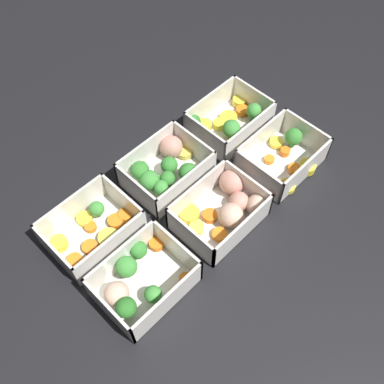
% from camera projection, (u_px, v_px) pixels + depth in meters
% --- Properties ---
extents(ground_plane, '(4.00, 4.00, 0.00)m').
position_uv_depth(ground_plane, '(192.00, 198.00, 0.90)').
color(ground_plane, black).
extents(container_near_left, '(0.17, 0.14, 0.07)m').
position_uv_depth(container_near_left, '(229.00, 122.00, 0.98)').
color(container_near_left, silver).
rests_on(container_near_left, ground_plane).
extents(container_near_center, '(0.17, 0.14, 0.07)m').
position_uv_depth(container_near_center, '(166.00, 168.00, 0.91)').
color(container_near_center, silver).
rests_on(container_near_center, ground_plane).
extents(container_near_right, '(0.17, 0.12, 0.07)m').
position_uv_depth(container_near_right, '(93.00, 231.00, 0.83)').
color(container_near_right, silver).
rests_on(container_near_right, ground_plane).
extents(container_far_left, '(0.17, 0.13, 0.07)m').
position_uv_depth(container_far_left, '(284.00, 160.00, 0.92)').
color(container_far_left, silver).
rests_on(container_far_left, ground_plane).
extents(container_far_center, '(0.18, 0.14, 0.07)m').
position_uv_depth(container_far_center, '(228.00, 206.00, 0.86)').
color(container_far_center, silver).
rests_on(container_far_center, ground_plane).
extents(container_far_right, '(0.17, 0.13, 0.07)m').
position_uv_depth(container_far_right, '(138.00, 282.00, 0.77)').
color(container_far_right, silver).
rests_on(container_far_right, ground_plane).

